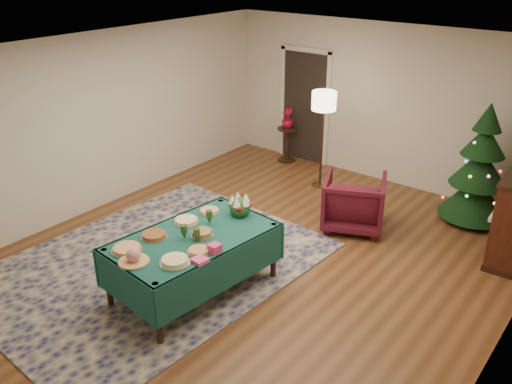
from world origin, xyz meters
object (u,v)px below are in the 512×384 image
Objects in this scene: gift_box at (215,248)px; floor_lamp at (324,107)px; armchair at (354,200)px; christmas_tree at (479,170)px; potted_plant at (287,123)px; buffet_table at (193,247)px; side_table at (287,145)px.

floor_lamp is (-0.91, 3.71, 0.61)m from gift_box.
armchair is 0.48× the size of christmas_tree.
potted_plant is at bearing -58.76° from armchair.
armchair is (0.70, 2.62, -0.16)m from buffet_table.
christmas_tree is (1.57, 4.04, 0.02)m from gift_box.
armchair is at bearing -135.20° from christmas_tree.
potted_plant reaches higher than side_table.
christmas_tree is (2.48, 0.34, -0.59)m from floor_lamp.
gift_box is 0.32× the size of potted_plant.
gift_box reaches higher than buffet_table.
buffet_table is 1.12× the size of christmas_tree.
potted_plant is (-2.32, 1.61, 0.33)m from armchair.
gift_box is at bearing -111.26° from christmas_tree.
gift_box is at bearing -64.59° from potted_plant.
potted_plant is at bearing 115.41° from gift_box.
potted_plant is (-2.06, 4.34, -0.04)m from gift_box.
gift_box is at bearing -14.04° from buffet_table.
floor_lamp is at bearing 103.83° from gift_box.
gift_box is 0.18× the size of side_table.
side_table is at bearing -75.96° from potted_plant.
side_table is at bearing 115.41° from gift_box.
buffet_table is at bearing -117.15° from christmas_tree.
gift_box is at bearing -64.59° from side_table.
buffet_table is 4.53m from potted_plant.
floor_lamp is (-0.47, 3.60, 0.81)m from buffet_table.
christmas_tree is at bearing 62.85° from buffet_table.
gift_box is 0.07× the size of christmas_tree.
gift_box is (0.44, -0.11, 0.20)m from buffet_table.
buffet_table is 0.50m from gift_box.
potted_plant is at bearing 175.28° from christmas_tree.
gift_box is 4.83m from side_table.
christmas_tree reaches higher than gift_box.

